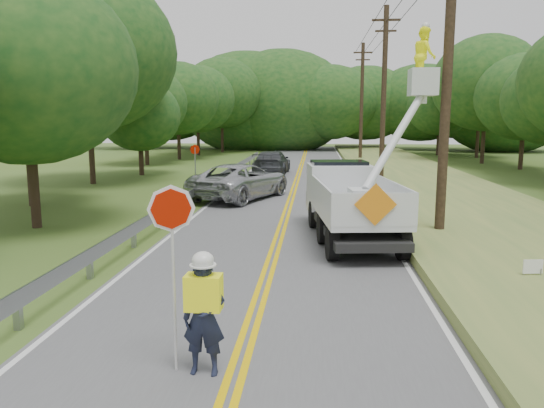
{
  "coord_description": "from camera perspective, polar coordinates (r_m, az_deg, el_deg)",
  "views": [
    {
      "loc": [
        1.12,
        -7.45,
        3.71
      ],
      "look_at": [
        0.0,
        6.0,
        1.5
      ],
      "focal_mm": 34.73,
      "sensor_mm": 36.0,
      "label": 1
    }
  ],
  "objects": [
    {
      "name": "suv_silver",
      "position": [
        24.4,
        -3.39,
        2.51
      ],
      "size": [
        4.71,
        6.46,
        1.63
      ],
      "primitive_type": "imported",
      "rotation": [
        0.0,
        0.0,
        2.76
      ],
      "color": "#A8AAAE",
      "rests_on": "road"
    },
    {
      "name": "road",
      "position": [
        21.8,
        1.74,
        -0.48
      ],
      "size": [
        7.2,
        96.0,
        0.03
      ],
      "color": "#545457",
      "rests_on": "ground"
    },
    {
      "name": "yard_sign",
      "position": [
        12.96,
        26.43,
        -6.22
      ],
      "size": [
        0.44,
        0.09,
        0.64
      ],
      "color": "white",
      "rests_on": "ground"
    },
    {
      "name": "utility_poles",
      "position": [
        24.82,
        14.08,
        12.62
      ],
      "size": [
        1.6,
        43.3,
        10.0
      ],
      "color": "black",
      "rests_on": "ground"
    },
    {
      "name": "treeline_left",
      "position": [
        38.19,
        -13.38,
        12.34
      ],
      "size": [
        11.73,
        55.02,
        11.7
      ],
      "color": "#332319",
      "rests_on": "ground"
    },
    {
      "name": "tall_grass_verge",
      "position": [
        22.56,
        20.06,
        -0.35
      ],
      "size": [
        7.0,
        96.0,
        0.3
      ],
      "primitive_type": "cube",
      "color": "#567237",
      "rests_on": "ground"
    },
    {
      "name": "flagger",
      "position": [
        7.76,
        -7.5,
        -11.16
      ],
      "size": [
        1.08,
        0.42,
        2.77
      ],
      "color": "#191E33",
      "rests_on": "road"
    },
    {
      "name": "guardrail",
      "position": [
        23.16,
        -8.12,
        1.37
      ],
      "size": [
        0.18,
        48.0,
        0.77
      ],
      "color": "gray",
      "rests_on": "ground"
    },
    {
      "name": "suv_darkgrey",
      "position": [
        35.15,
        -0.03,
        4.53
      ],
      "size": [
        2.35,
        5.39,
        1.54
      ],
      "primitive_type": "imported",
      "rotation": [
        0.0,
        0.0,
        3.11
      ],
      "color": "#393C40",
      "rests_on": "road"
    },
    {
      "name": "ground",
      "position": [
        8.4,
        -3.54,
        -16.93
      ],
      "size": [
        140.0,
        140.0,
        0.0
      ],
      "primitive_type": "plane",
      "color": "#435A18",
      "rests_on": "ground"
    },
    {
      "name": "stop_sign_permanent",
      "position": [
        27.31,
        -8.33,
        4.69
      ],
      "size": [
        0.45,
        0.27,
        2.38
      ],
      "color": "gray",
      "rests_on": "ground"
    },
    {
      "name": "bucket_truck",
      "position": [
        17.01,
        8.72,
        1.63
      ],
      "size": [
        3.9,
        6.61,
        6.35
      ],
      "color": "black",
      "rests_on": "road"
    },
    {
      "name": "treeline_horizon",
      "position": [
        63.53,
        4.78,
        10.88
      ],
      "size": [
        56.73,
        14.29,
        12.56
      ],
      "color": "#134118",
      "rests_on": "ground"
    }
  ]
}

